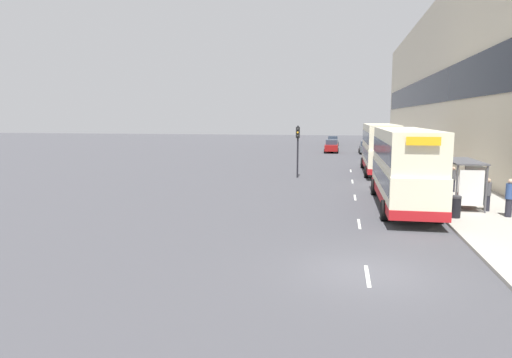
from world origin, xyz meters
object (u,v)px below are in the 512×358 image
pedestrian_at_shelter (453,179)px  pedestrian_2 (488,194)px  double_decker_bus_near (404,166)px  litter_bin (455,207)px  car_0 (375,151)px  pedestrian_1 (509,197)px  double_decker_bus_ahead (380,147)px  car_3 (331,146)px  bus_shelter (467,175)px  car_2 (333,141)px  traffic_light_far_kerb (298,143)px  car_1 (367,147)px

pedestrian_at_shelter → pedestrian_2: 6.11m
double_decker_bus_near → litter_bin: size_ratio=10.89×
double_decker_bus_near → car_0: double_decker_bus_near is taller
pedestrian_at_shelter → pedestrian_1: 7.47m
pedestrian_2 → double_decker_bus_ahead: bearing=103.9°
car_0 → pedestrian_at_shelter: size_ratio=2.41×
car_3 → pedestrian_at_shelter: 34.39m
bus_shelter → car_0: size_ratio=1.07×
double_decker_bus_near → pedestrian_2: double_decker_bus_near is taller
double_decker_bus_ahead → pedestrian_1: double_decker_bus_ahead is taller
double_decker_bus_near → pedestrian_1: 5.31m
double_decker_bus_ahead → car_2: 38.55m
car_0 → pedestrian_at_shelter: (3.25, -24.77, 0.07)m
bus_shelter → car_2: size_ratio=0.99×
car_2 → double_decker_bus_near: bearing=95.1°
car_2 → pedestrian_2: bearing=99.2°
car_3 → pedestrian_2: (8.80, -39.42, 0.12)m
car_2 → traffic_light_far_kerb: (-2.03, -42.69, 2.05)m
pedestrian_2 → car_0: bearing=96.5°
car_3 → traffic_light_far_kerb: size_ratio=1.04×
car_1 → traffic_light_far_kerb: (-6.90, -26.19, 2.03)m
car_0 → traffic_light_far_kerb: (-7.41, -18.70, 1.98)m
bus_shelter → traffic_light_far_kerb: size_ratio=0.99×
double_decker_bus_near → car_0: size_ratio=2.93×
double_decker_bus_ahead → car_1: (0.07, 21.72, -1.44)m
pedestrian_at_shelter → double_decker_bus_ahead: bearing=110.0°
double_decker_bus_ahead → litter_bin: size_ratio=10.71×
litter_bin → bus_shelter: bearing=68.0°
car_3 → double_decker_bus_near: bearing=97.0°
car_0 → double_decker_bus_ahead: bearing=-92.3°
double_decker_bus_ahead → car_3: size_ratio=2.55×
pedestrian_2 → litter_bin: size_ratio=1.62×
double_decker_bus_ahead → litter_bin: (2.12, -18.58, -1.62)m
double_decker_bus_near → car_3: 38.82m
pedestrian_2 → litter_bin: bearing=-135.8°
pedestrian_at_shelter → pedestrian_2: (0.29, -6.10, 0.04)m
bus_shelter → pedestrian_2: 1.59m
bus_shelter → car_3: (-8.03, 38.34, -0.99)m
car_1 → car_3: (-4.75, 1.07, 0.04)m
bus_shelter → car_1: size_ratio=0.94×
bus_shelter → car_1: (-3.27, 37.28, -1.03)m
pedestrian_1 → litter_bin: 2.70m
double_decker_bus_near → pedestrian_2: 4.36m
double_decker_bus_near → car_3: double_decker_bus_near is taller
car_3 → litter_bin: (6.80, -41.36, -0.21)m
car_0 → traffic_light_far_kerb: 20.21m
car_3 → litter_bin: car_3 is taller
car_3 → car_0: bearing=121.6°
pedestrian_2 → bus_shelter: bearing=125.6°
double_decker_bus_near → traffic_light_far_kerb: 13.20m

